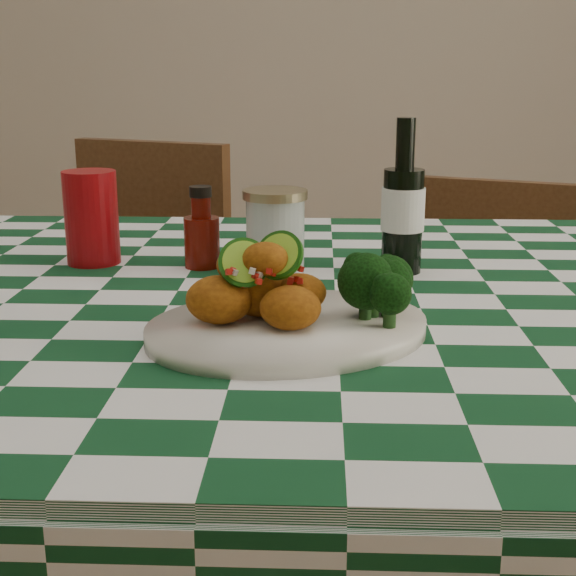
# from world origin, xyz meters

# --- Properties ---
(dining_table) EXTENTS (1.66, 1.06, 0.79)m
(dining_table) POSITION_xyz_m (0.00, 0.00, 0.39)
(dining_table) COLOR #0F3E1E
(dining_table) RESTS_ON ground
(plate) EXTENTS (0.38, 0.34, 0.02)m
(plate) POSITION_xyz_m (0.05, -0.18, 0.80)
(plate) COLOR silver
(plate) RESTS_ON dining_table
(fried_chicken_pile) EXTENTS (0.13, 0.10, 0.09)m
(fried_chicken_pile) POSITION_xyz_m (0.03, -0.18, 0.85)
(fried_chicken_pile) COLOR #A55B10
(fried_chicken_pile) RESTS_ON plate
(broccoli_side) EXTENTS (0.09, 0.09, 0.07)m
(broccoli_side) POSITION_xyz_m (0.13, -0.16, 0.84)
(broccoli_side) COLOR black
(broccoli_side) RESTS_ON plate
(red_tumbler) EXTENTS (0.10, 0.10, 0.14)m
(red_tumbler) POSITION_xyz_m (-0.25, 0.15, 0.85)
(red_tumbler) COLOR maroon
(red_tumbler) RESTS_ON dining_table
(ketchup_bottle) EXTENTS (0.06, 0.06, 0.12)m
(ketchup_bottle) POSITION_xyz_m (-0.09, 0.13, 0.84)
(ketchup_bottle) COLOR #590C04
(ketchup_bottle) RESTS_ON dining_table
(mason_jar) EXTENTS (0.11, 0.11, 0.12)m
(mason_jar) POSITION_xyz_m (0.02, 0.10, 0.85)
(mason_jar) COLOR #B2BCBA
(mason_jar) RESTS_ON dining_table
(beer_bottle) EXTENTS (0.07, 0.07, 0.22)m
(beer_bottle) POSITION_xyz_m (0.20, 0.11, 0.89)
(beer_bottle) COLOR black
(beer_bottle) RESTS_ON dining_table
(wooden_chair_left) EXTENTS (0.54, 0.55, 0.89)m
(wooden_chair_left) POSITION_xyz_m (-0.39, 0.74, 0.45)
(wooden_chair_left) COLOR #472814
(wooden_chair_left) RESTS_ON ground
(wooden_chair_right) EXTENTS (0.49, 0.50, 0.81)m
(wooden_chair_right) POSITION_xyz_m (0.44, 0.71, 0.41)
(wooden_chair_right) COLOR #472814
(wooden_chair_right) RESTS_ON ground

